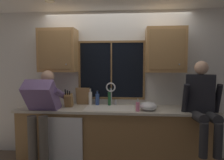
{
  "coord_description": "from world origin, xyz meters",
  "views": [
    {
      "loc": [
        0.22,
        -3.56,
        1.64
      ],
      "look_at": [
        -0.05,
        -0.3,
        1.38
      ],
      "focal_mm": 32.65,
      "sensor_mm": 36.0,
      "label": 1
    }
  ],
  "objects_px": {
    "person_standing": "(42,109)",
    "soap_dispenser": "(138,106)",
    "bottle_tall_clear": "(97,99)",
    "bottle_amber_small": "(109,98)",
    "mixing_bowl": "(148,106)",
    "bottle_green_glass": "(90,98)",
    "knife_block": "(69,100)",
    "person_sitting_on_counter": "(203,101)",
    "cutting_board": "(83,96)"
  },
  "relations": [
    {
      "from": "bottle_green_glass",
      "to": "bottle_tall_clear",
      "type": "xyz_separation_m",
      "value": [
        0.12,
        0.01,
        -0.02
      ]
    },
    {
      "from": "person_standing",
      "to": "bottle_green_glass",
      "type": "bearing_deg",
      "value": 38.04
    },
    {
      "from": "cutting_board",
      "to": "mixing_bowl",
      "type": "bearing_deg",
      "value": -16.72
    },
    {
      "from": "knife_block",
      "to": "bottle_tall_clear",
      "type": "distance_m",
      "value": 0.5
    },
    {
      "from": "cutting_board",
      "to": "bottle_amber_small",
      "type": "distance_m",
      "value": 0.47
    },
    {
      "from": "person_sitting_on_counter",
      "to": "bottle_green_glass",
      "type": "height_order",
      "value": "person_sitting_on_counter"
    },
    {
      "from": "soap_dispenser",
      "to": "cutting_board",
      "type": "bearing_deg",
      "value": 155.95
    },
    {
      "from": "person_standing",
      "to": "knife_block",
      "type": "bearing_deg",
      "value": 44.24
    },
    {
      "from": "mixing_bowl",
      "to": "bottle_tall_clear",
      "type": "height_order",
      "value": "bottle_tall_clear"
    },
    {
      "from": "soap_dispenser",
      "to": "bottle_green_glass",
      "type": "bearing_deg",
      "value": 152.96
    },
    {
      "from": "soap_dispenser",
      "to": "bottle_amber_small",
      "type": "relative_size",
      "value": 0.65
    },
    {
      "from": "soap_dispenser",
      "to": "bottle_green_glass",
      "type": "xyz_separation_m",
      "value": [
        -0.81,
        0.41,
        0.05
      ]
    },
    {
      "from": "person_sitting_on_counter",
      "to": "soap_dispenser",
      "type": "bearing_deg",
      "value": 175.68
    },
    {
      "from": "person_sitting_on_counter",
      "to": "bottle_amber_small",
      "type": "bearing_deg",
      "value": 161.21
    },
    {
      "from": "knife_block",
      "to": "cutting_board",
      "type": "xyz_separation_m",
      "value": [
        0.2,
        0.2,
        0.04
      ]
    },
    {
      "from": "bottle_amber_small",
      "to": "person_standing",
      "type": "bearing_deg",
      "value": -152.95
    },
    {
      "from": "knife_block",
      "to": "cutting_board",
      "type": "height_order",
      "value": "same"
    },
    {
      "from": "person_sitting_on_counter",
      "to": "bottle_amber_small",
      "type": "height_order",
      "value": "person_sitting_on_counter"
    },
    {
      "from": "mixing_bowl",
      "to": "bottle_amber_small",
      "type": "bearing_deg",
      "value": 153.49
    },
    {
      "from": "cutting_board",
      "to": "bottle_tall_clear",
      "type": "xyz_separation_m",
      "value": [
        0.25,
        0.0,
        -0.05
      ]
    },
    {
      "from": "mixing_bowl",
      "to": "knife_block",
      "type": "bearing_deg",
      "value": 174.34
    },
    {
      "from": "person_standing",
      "to": "soap_dispenser",
      "type": "relative_size",
      "value": 7.86
    },
    {
      "from": "bottle_amber_small",
      "to": "bottle_tall_clear",
      "type": "bearing_deg",
      "value": 175.42
    },
    {
      "from": "person_sitting_on_counter",
      "to": "cutting_board",
      "type": "xyz_separation_m",
      "value": [
        -1.86,
        0.49,
        -0.03
      ]
    },
    {
      "from": "cutting_board",
      "to": "bottle_tall_clear",
      "type": "distance_m",
      "value": 0.26
    },
    {
      "from": "person_sitting_on_counter",
      "to": "mixing_bowl",
      "type": "bearing_deg",
      "value": 168.31
    },
    {
      "from": "knife_block",
      "to": "bottle_amber_small",
      "type": "bearing_deg",
      "value": 15.9
    },
    {
      "from": "cutting_board",
      "to": "mixing_bowl",
      "type": "relative_size",
      "value": 1.12
    },
    {
      "from": "bottle_tall_clear",
      "to": "cutting_board",
      "type": "bearing_deg",
      "value": -179.31
    },
    {
      "from": "person_standing",
      "to": "person_sitting_on_counter",
      "type": "xyz_separation_m",
      "value": [
        2.38,
        0.03,
        0.15
      ]
    },
    {
      "from": "soap_dispenser",
      "to": "person_sitting_on_counter",
      "type": "bearing_deg",
      "value": -4.32
    },
    {
      "from": "mixing_bowl",
      "to": "person_standing",
      "type": "bearing_deg",
      "value": -173.47
    },
    {
      "from": "soap_dispenser",
      "to": "bottle_tall_clear",
      "type": "height_order",
      "value": "bottle_tall_clear"
    },
    {
      "from": "mixing_bowl",
      "to": "bottle_green_glass",
      "type": "relative_size",
      "value": 0.93
    },
    {
      "from": "person_sitting_on_counter",
      "to": "soap_dispenser",
      "type": "height_order",
      "value": "person_sitting_on_counter"
    },
    {
      "from": "person_standing",
      "to": "mixing_bowl",
      "type": "distance_m",
      "value": 1.63
    },
    {
      "from": "knife_block",
      "to": "soap_dispenser",
      "type": "relative_size",
      "value": 1.65
    },
    {
      "from": "person_standing",
      "to": "bottle_tall_clear",
      "type": "height_order",
      "value": "person_standing"
    },
    {
      "from": "soap_dispenser",
      "to": "bottle_green_glass",
      "type": "distance_m",
      "value": 0.91
    },
    {
      "from": "bottle_tall_clear",
      "to": "mixing_bowl",
      "type": "bearing_deg",
      "value": -21.52
    },
    {
      "from": "mixing_bowl",
      "to": "soap_dispenser",
      "type": "distance_m",
      "value": 0.19
    },
    {
      "from": "person_standing",
      "to": "soap_dispenser",
      "type": "xyz_separation_m",
      "value": [
        1.46,
        0.1,
        0.04
      ]
    },
    {
      "from": "knife_block",
      "to": "bottle_amber_small",
      "type": "distance_m",
      "value": 0.69
    },
    {
      "from": "soap_dispenser",
      "to": "person_standing",
      "type": "bearing_deg",
      "value": -176.12
    },
    {
      "from": "person_standing",
      "to": "knife_block",
      "type": "height_order",
      "value": "person_standing"
    },
    {
      "from": "cutting_board",
      "to": "mixing_bowl",
      "type": "distance_m",
      "value": 1.16
    },
    {
      "from": "cutting_board",
      "to": "person_standing",
      "type": "bearing_deg",
      "value": -135.1
    },
    {
      "from": "person_sitting_on_counter",
      "to": "mixing_bowl",
      "type": "xyz_separation_m",
      "value": [
        -0.76,
        0.16,
        -0.12
      ]
    },
    {
      "from": "bottle_tall_clear",
      "to": "bottle_amber_small",
      "type": "distance_m",
      "value": 0.21
    },
    {
      "from": "bottle_tall_clear",
      "to": "bottle_amber_small",
      "type": "bearing_deg",
      "value": -4.58
    }
  ]
}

